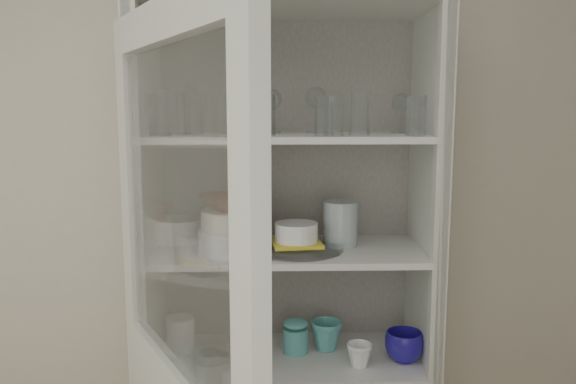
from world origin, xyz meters
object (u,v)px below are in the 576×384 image
(pantry_cabinet, at_px, (288,327))
(teal_jar, at_px, (295,338))
(goblet_3, at_px, (400,111))
(measuring_cups, at_px, (211,357))
(glass_platter, at_px, (296,247))
(cream_bowl, at_px, (232,219))
(white_canister, at_px, (180,334))
(plate_stack_front, at_px, (232,240))
(mug_white, at_px, (359,355))
(mug_blue, at_px, (404,346))
(mug_teal, at_px, (326,335))
(terracotta_bowl, at_px, (232,202))
(white_ramekin, at_px, (296,232))
(plate_stack_back, at_px, (178,229))
(goblet_1, at_px, (271,109))
(yellow_trivet, at_px, (296,243))
(grey_bowl_stack, at_px, (340,224))
(goblet_0, at_px, (239,111))
(goblet_2, at_px, (316,108))

(pantry_cabinet, distance_m, teal_jar, 0.06)
(goblet_3, height_order, measuring_cups, goblet_3)
(teal_jar, bearing_deg, glass_platter, -89.77)
(cream_bowl, distance_m, glass_platter, 0.25)
(white_canister, bearing_deg, plate_stack_front, -29.05)
(plate_stack_front, bearing_deg, mug_white, -5.09)
(mug_blue, bearing_deg, goblet_3, 87.05)
(mug_blue, xyz_separation_m, measuring_cups, (-0.69, 0.01, -0.04))
(mug_teal, distance_m, teal_jar, 0.12)
(terracotta_bowl, bearing_deg, white_ramekin, 7.68)
(plate_stack_back, distance_m, mug_blue, 0.93)
(plate_stack_front, bearing_deg, goblet_1, 45.53)
(yellow_trivet, xyz_separation_m, grey_bowl_stack, (0.16, 0.06, 0.06))
(white_ramekin, distance_m, teal_jar, 0.41)
(measuring_cups, bearing_deg, cream_bowl, -5.09)
(goblet_3, bearing_deg, white_canister, -176.41)
(goblet_3, height_order, plate_stack_front, goblet_3)
(goblet_0, distance_m, glass_platter, 0.52)
(grey_bowl_stack, bearing_deg, goblet_0, 172.78)
(plate_stack_front, height_order, plate_stack_back, same)
(measuring_cups, relative_size, white_canister, 0.73)
(yellow_trivet, distance_m, teal_jar, 0.37)
(mug_teal, bearing_deg, goblet_1, 171.04)
(goblet_1, distance_m, white_canister, 0.89)
(goblet_1, bearing_deg, goblet_3, 3.47)
(pantry_cabinet, relative_size, goblet_3, 13.52)
(plate_stack_front, bearing_deg, grey_bowl_stack, 13.26)
(pantry_cabinet, distance_m, white_canister, 0.40)
(terracotta_bowl, relative_size, measuring_cups, 2.31)
(goblet_1, bearing_deg, plate_stack_front, -134.47)
(pantry_cabinet, distance_m, goblet_3, 0.90)
(grey_bowl_stack, bearing_deg, cream_bowl, -166.74)
(mug_teal, bearing_deg, grey_bowl_stack, -15.29)
(glass_platter, bearing_deg, pantry_cabinet, 105.43)
(white_ramekin, xyz_separation_m, mug_blue, (0.38, -0.03, -0.41))
(cream_bowl, xyz_separation_m, mug_white, (0.44, -0.04, -0.48))
(goblet_2, height_order, terracotta_bowl, goblet_2)
(goblet_3, xyz_separation_m, grey_bowl_stack, (-0.22, -0.08, -0.40))
(terracotta_bowl, distance_m, white_canister, 0.56)
(goblet_3, height_order, cream_bowl, goblet_3)
(plate_stack_back, xyz_separation_m, mug_white, (0.66, -0.23, -0.40))
(plate_stack_front, xyz_separation_m, measuring_cups, (-0.08, 0.01, -0.42))
(mug_teal, bearing_deg, goblet_3, 14.05)
(terracotta_bowl, bearing_deg, white_canister, 150.95)
(goblet_0, bearing_deg, plate_stack_front, -97.97)
(goblet_3, xyz_separation_m, mug_blue, (0.00, -0.16, -0.82))
(mug_blue, bearing_deg, pantry_cabinet, 159.48)
(pantry_cabinet, relative_size, goblet_1, 12.33)
(white_ramekin, xyz_separation_m, white_canister, (-0.43, 0.08, -0.40))
(terracotta_bowl, xyz_separation_m, teal_jar, (0.22, 0.08, -0.52))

